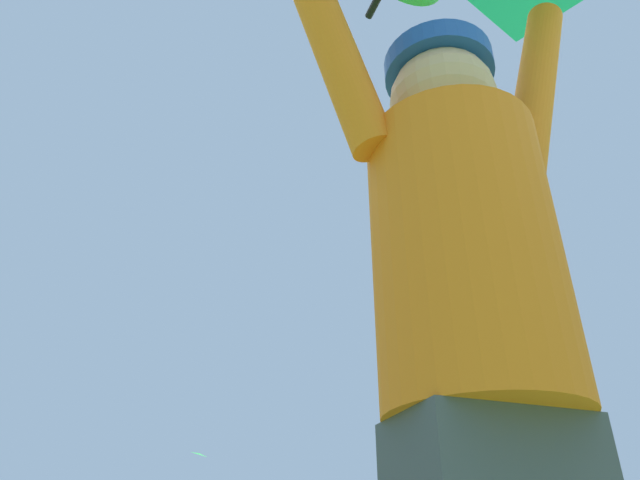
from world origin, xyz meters
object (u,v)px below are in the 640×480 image
Objects in this scene: kite_flyer_person at (477,348)px; distant_kite_magenta_low_right at (463,423)px; distant_kite_blue_far_center at (413,233)px; distant_kite_green_low_left at (199,454)px.

kite_flyer_person is 16.44m from distant_kite_magenta_low_right.
distant_kite_blue_far_center reaches higher than distant_kite_green_low_left.
kite_flyer_person is 18.33m from distant_kite_blue_far_center.
distant_kite_green_low_left is at bearing 114.16° from distant_kite_blue_far_center.
distant_kite_green_low_left is 0.72× the size of distant_kite_magenta_low_right.
distant_kite_magenta_low_right is (0.94, 0.03, -6.00)m from distant_kite_blue_far_center.
kite_flyer_person is 2.66× the size of distant_kite_green_low_left.
distant_kite_blue_far_center is at bearing -65.84° from distant_kite_green_low_left.
distant_kite_green_low_left is (-3.05, 31.94, 5.22)m from kite_flyer_person.
distant_kite_blue_far_center reaches higher than kite_flyer_person.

